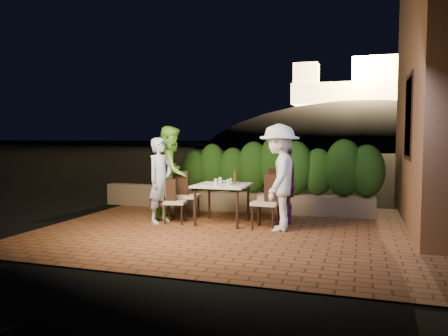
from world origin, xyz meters
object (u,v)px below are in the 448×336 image
at_px(diner_blue, 160,180).
at_px(diner_green, 171,172).
at_px(beer_bottle, 235,177).
at_px(chair_left_front, 175,201).
at_px(dining_table, 222,204).
at_px(bowl, 224,182).
at_px(chair_right_front, 266,202).
at_px(diner_purple, 286,184).
at_px(chair_left_back, 187,195).
at_px(parapet_lamp, 165,182).
at_px(diner_white, 279,177).
at_px(chair_right_back, 269,196).

xyz_separation_m(diner_blue, diner_green, (-0.03, 0.59, 0.12)).
relative_size(beer_bottle, chair_left_front, 0.34).
bearing_deg(dining_table, beer_bottle, 7.55).
bearing_deg(bowl, chair_right_front, -28.47).
distance_m(beer_bottle, diner_purple, 0.96).
height_order(chair_left_front, chair_left_back, chair_left_back).
height_order(chair_right_front, parapet_lamp, chair_right_front).
height_order(chair_left_front, diner_white, diner_white).
bearing_deg(dining_table, chair_right_front, -14.51).
distance_m(chair_right_front, diner_purple, 0.62).
relative_size(chair_right_front, diner_blue, 0.60).
bearing_deg(diner_white, diner_purple, 175.38).
xyz_separation_m(dining_table, bowl, (-0.05, 0.28, 0.40)).
bearing_deg(chair_left_back, bowl, -4.27).
bearing_deg(parapet_lamp, bowl, -34.30).
bearing_deg(parapet_lamp, diner_green, -59.88).
distance_m(beer_bottle, chair_right_back, 0.75).
distance_m(diner_white, diner_purple, 0.57).
bearing_deg(chair_left_back, beer_bottle, -17.96).
relative_size(beer_bottle, chair_left_back, 0.30).
xyz_separation_m(dining_table, chair_left_front, (-0.87, -0.24, 0.05)).
xyz_separation_m(bowl, diner_white, (1.18, -0.56, 0.16)).
height_order(bowl, diner_green, diner_green).
distance_m(chair_left_front, chair_left_back, 0.49).
height_order(chair_right_back, diner_white, diner_white).
xyz_separation_m(chair_right_back, diner_blue, (-2.00, -0.56, 0.29)).
xyz_separation_m(dining_table, diner_blue, (-1.16, -0.28, 0.44)).
height_order(chair_right_front, diner_green, diner_green).
height_order(beer_bottle, diner_green, diner_green).
height_order(beer_bottle, bowl, beer_bottle).
height_order(diner_green, parapet_lamp, diner_green).
height_order(beer_bottle, diner_white, diner_white).
height_order(beer_bottle, chair_right_back, chair_right_back).
xyz_separation_m(chair_right_back, diner_purple, (0.31, -0.02, 0.24)).
height_order(chair_left_back, diner_white, diner_white).
height_order(dining_table, diner_purple, diner_purple).
bearing_deg(parapet_lamp, diner_purple, -22.73).
xyz_separation_m(diner_blue, parapet_lamp, (-0.75, 1.82, -0.24)).
distance_m(chair_right_front, diner_green, 2.19).
xyz_separation_m(chair_left_back, diner_green, (-0.37, 0.06, 0.45)).
relative_size(beer_bottle, chair_right_front, 0.30).
bearing_deg(chair_right_front, diner_blue, 5.21).
relative_size(chair_right_back, diner_purple, 0.69).
bearing_deg(diner_green, beer_bottle, -109.57).
bearing_deg(chair_right_back, diner_white, 98.69).
relative_size(chair_right_back, diner_green, 0.56).
xyz_separation_m(chair_right_front, diner_purple, (0.27, 0.49, 0.28)).
relative_size(beer_bottle, diner_white, 0.15).
relative_size(dining_table, diner_white, 0.52).
relative_size(dining_table, diner_blue, 0.60).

